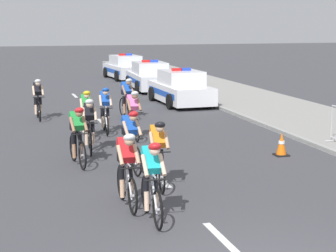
% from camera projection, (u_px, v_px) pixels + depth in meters
% --- Properties ---
extents(sidewalk_slab, '(4.43, 60.00, 0.12)m').
position_uv_depth(sidewalk_slab, '(284.00, 111.00, 23.59)').
color(sidewalk_slab, gray).
rests_on(sidewalk_slab, ground).
extents(kerb_edge, '(0.16, 60.00, 0.13)m').
position_uv_depth(kerb_edge, '(234.00, 113.00, 23.02)').
color(kerb_edge, '#9E9E99').
rests_on(kerb_edge, ground).
extents(lane_markings_centre, '(0.14, 25.60, 0.01)m').
position_uv_depth(lane_markings_centre, '(125.00, 144.00, 17.54)').
color(lane_markings_centre, white).
rests_on(lane_markings_centre, ground).
extents(cyclist_lead, '(0.42, 1.72, 1.56)m').
position_uv_depth(cyclist_lead, '(152.00, 179.00, 10.72)').
color(cyclist_lead, black).
rests_on(cyclist_lead, ground).
extents(cyclist_second, '(0.42, 1.72, 1.56)m').
position_uv_depth(cyclist_second, '(127.00, 168.00, 11.52)').
color(cyclist_second, black).
rests_on(cyclist_second, ground).
extents(cyclist_third, '(0.45, 1.72, 1.56)m').
position_uv_depth(cyclist_third, '(158.00, 153.00, 12.88)').
color(cyclist_third, black).
rests_on(cyclist_third, ground).
extents(cyclist_fourth, '(0.45, 1.72, 1.56)m').
position_uv_depth(cyclist_fourth, '(130.00, 140.00, 14.27)').
color(cyclist_fourth, black).
rests_on(cyclist_fourth, ground).
extents(cyclist_fifth, '(0.45, 1.72, 1.56)m').
position_uv_depth(cyclist_fifth, '(77.00, 135.00, 14.86)').
color(cyclist_fifth, black).
rests_on(cyclist_fifth, ground).
extents(cyclist_sixth, '(0.45, 1.72, 1.56)m').
position_uv_depth(cyclist_sixth, '(90.00, 124.00, 16.41)').
color(cyclist_sixth, black).
rests_on(cyclist_sixth, ground).
extents(cyclist_seventh, '(0.42, 1.72, 1.56)m').
position_uv_depth(cyclist_seventh, '(133.00, 114.00, 18.21)').
color(cyclist_seventh, black).
rests_on(cyclist_seventh, ground).
extents(cyclist_eighth, '(0.44, 1.72, 1.56)m').
position_uv_depth(cyclist_eighth, '(105.00, 109.00, 19.14)').
color(cyclist_eighth, black).
rests_on(cyclist_eighth, ground).
extents(cyclist_ninth, '(0.42, 1.72, 1.56)m').
position_uv_depth(cyclist_ninth, '(86.00, 114.00, 18.29)').
color(cyclist_ninth, black).
rests_on(cyclist_ninth, ground).
extents(cyclist_tenth, '(0.45, 1.72, 1.56)m').
position_uv_depth(cyclist_tenth, '(127.00, 98.00, 22.05)').
color(cyclist_tenth, black).
rests_on(cyclist_tenth, ground).
extents(cyclist_eleventh, '(0.42, 1.72, 1.56)m').
position_uv_depth(cyclist_eleventh, '(38.00, 99.00, 21.81)').
color(cyclist_eleventh, black).
rests_on(cyclist_eleventh, ground).
extents(police_car_nearest, '(2.08, 4.44, 1.59)m').
position_uv_depth(police_car_nearest, '(181.00, 89.00, 25.87)').
color(police_car_nearest, white).
rests_on(police_car_nearest, ground).
extents(police_car_second, '(2.12, 4.46, 1.59)m').
position_uv_depth(police_car_second, '(150.00, 77.00, 31.10)').
color(police_car_second, silver).
rests_on(police_car_second, ground).
extents(police_car_third, '(2.26, 4.52, 1.59)m').
position_uv_depth(police_car_third, '(125.00, 68.00, 37.05)').
color(police_car_third, silver).
rests_on(police_car_third, ground).
extents(traffic_cone_near, '(0.36, 0.36, 0.64)m').
position_uv_depth(traffic_cone_near, '(282.00, 144.00, 16.04)').
color(traffic_cone_near, black).
rests_on(traffic_cone_near, ground).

